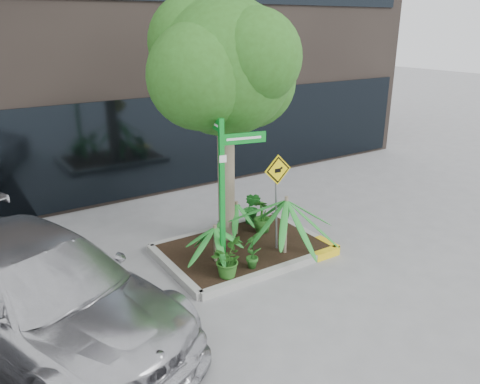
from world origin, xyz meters
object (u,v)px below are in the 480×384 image
tree (224,68)px  street_sign_post (224,182)px  parked_car (42,290)px  cattle_sign (277,186)px

tree → street_sign_post: tree is taller
parked_car → cattle_sign: bearing=-17.6°
street_sign_post → cattle_sign: (1.29, 0.14, -0.37)m
cattle_sign → parked_car: bearing=-174.3°
parked_car → street_sign_post: (3.22, 0.13, 1.06)m
tree → cattle_sign: bearing=-59.3°
tree → parked_car: size_ratio=0.93×
parked_car → street_sign_post: size_ratio=1.81×
cattle_sign → tree: bearing=123.0°
tree → parked_car: bearing=-162.4°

